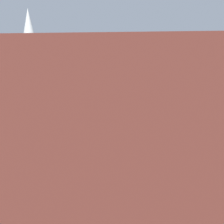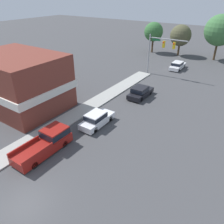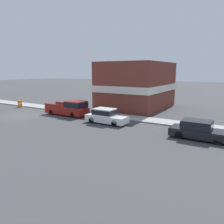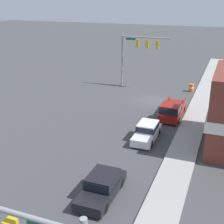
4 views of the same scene
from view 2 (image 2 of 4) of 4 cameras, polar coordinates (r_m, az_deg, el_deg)
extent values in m
plane|color=#424244|center=(17.73, -21.91, -21.69)|extent=(200.00, 200.00, 0.00)
cylinder|color=gray|center=(40.03, 9.56, 14.61)|extent=(0.22, 0.22, 6.80)
cylinder|color=gray|center=(38.22, 14.51, 17.91)|extent=(6.46, 0.18, 0.18)
cube|color=gold|center=(38.61, 13.37, 16.83)|extent=(0.36, 0.36, 1.05)
sphere|color=red|center=(38.37, 13.31, 17.24)|extent=(0.22, 0.22, 0.22)
cube|color=gold|center=(38.03, 15.90, 16.34)|extent=(0.36, 0.36, 1.05)
sphere|color=red|center=(37.78, 15.86, 16.76)|extent=(0.22, 0.22, 0.22)
cube|color=#196B38|center=(39.00, 11.55, 18.00)|extent=(1.40, 0.04, 0.30)
cylinder|color=black|center=(25.80, -3.29, -0.77)|extent=(0.22, 0.66, 0.66)
cylinder|color=black|center=(25.01, -0.48, -1.76)|extent=(0.22, 0.66, 0.66)
cylinder|color=black|center=(23.97, -7.33, -3.53)|extent=(0.22, 0.66, 0.66)
cylinder|color=black|center=(23.12, -4.43, -4.70)|extent=(0.22, 0.66, 0.66)
cube|color=silver|center=(24.35, -3.85, -2.25)|extent=(1.76, 4.51, 0.68)
cube|color=silver|center=(23.81, -4.30, -1.11)|extent=(1.62, 2.17, 0.70)
cube|color=black|center=(23.81, -4.30, -1.11)|extent=(1.63, 2.25, 0.49)
cylinder|color=black|center=(32.76, 7.30, 5.80)|extent=(0.22, 0.66, 0.66)
cylinder|color=black|center=(32.10, 9.99, 5.09)|extent=(0.22, 0.66, 0.66)
cylinder|color=black|center=(30.42, 4.77, 4.05)|extent=(0.22, 0.66, 0.66)
cylinder|color=black|center=(29.71, 7.61, 3.25)|extent=(0.22, 0.66, 0.66)
cube|color=black|center=(31.16, 7.47, 4.88)|extent=(1.92, 4.66, 0.65)
cube|color=black|center=(30.66, 7.30, 5.84)|extent=(1.77, 2.24, 0.69)
cube|color=black|center=(30.66, 7.30, 5.84)|extent=(1.78, 2.33, 0.48)
cylinder|color=black|center=(46.14, 16.43, 11.80)|extent=(0.22, 0.66, 0.66)
cylinder|color=black|center=(45.72, 18.29, 11.36)|extent=(0.22, 0.66, 0.66)
cylinder|color=black|center=(43.39, 15.07, 10.92)|extent=(0.22, 0.66, 0.66)
cylinder|color=black|center=(42.94, 17.04, 10.45)|extent=(0.22, 0.66, 0.66)
cube|color=silver|center=(44.49, 16.75, 11.34)|extent=(1.79, 4.87, 0.61)
cube|color=silver|center=(44.05, 16.74, 12.02)|extent=(1.64, 2.34, 0.64)
cube|color=black|center=(44.05, 16.74, 12.02)|extent=(1.66, 2.43, 0.45)
cylinder|color=black|center=(22.74, -15.54, -6.48)|extent=(0.22, 0.66, 0.66)
cylinder|color=black|center=(21.61, -12.36, -8.12)|extent=(0.22, 0.66, 0.66)
cylinder|color=black|center=(21.21, -22.68, -10.83)|extent=(0.22, 0.66, 0.66)
cylinder|color=black|center=(19.99, -19.67, -12.93)|extent=(0.22, 0.66, 0.66)
cube|color=maroon|center=(21.15, -17.56, -8.91)|extent=(2.00, 5.69, 0.85)
cube|color=maroon|center=(21.43, -14.73, -5.11)|extent=(1.90, 2.16, 0.84)
cube|color=black|center=(21.43, -14.73, -5.11)|extent=(1.92, 2.25, 0.59)
cube|color=maroon|center=(20.93, -22.04, -8.22)|extent=(0.12, 3.23, 0.35)
cube|color=maroon|center=(19.62, -18.78, -10.29)|extent=(0.12, 3.23, 0.35)
cube|color=brown|center=(29.60, -23.11, 7.34)|extent=(11.24, 8.20, 6.66)
cube|color=silver|center=(29.70, -23.01, 6.84)|extent=(11.54, 8.50, 0.90)
cylinder|color=#4C3823|center=(55.92, 10.48, 16.51)|extent=(0.44, 0.44, 2.80)
sphere|color=#336633|center=(55.31, 10.81, 19.90)|extent=(4.36, 4.36, 4.36)
cylinder|color=#4C3823|center=(54.42, 16.97, 15.19)|extent=(0.44, 0.44, 2.37)
sphere|color=#4C4C33|center=(53.80, 17.49, 18.55)|extent=(4.63, 4.63, 4.63)
cylinder|color=#4C3823|center=(53.17, 25.34, 13.92)|extent=(0.44, 0.44, 3.30)
sphere|color=#3D703D|center=(52.39, 26.41, 18.58)|extent=(6.24, 6.24, 6.24)
camera|label=1|loc=(34.94, -34.47, 13.25)|focal=50.00mm
camera|label=3|loc=(30.06, 44.02, 6.03)|focal=35.00mm
camera|label=4|loc=(45.71, 10.29, 27.86)|focal=50.00mm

